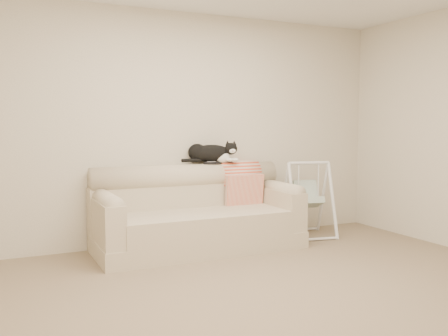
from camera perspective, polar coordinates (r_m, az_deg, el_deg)
name	(u,v)px	position (r m, az deg, el deg)	size (l,w,h in m)	color
ground_plane	(275,293)	(4.14, 5.86, -13.98)	(5.00, 5.00, 0.00)	#76654B
room_shell	(277,101)	(3.92, 6.06, 7.66)	(5.04, 4.04, 2.60)	beige
sofa	(196,216)	(5.44, -3.20, -5.52)	(2.20, 0.93, 0.90)	tan
remote_a	(211,163)	(5.68, -1.47, 0.62)	(0.19, 0.08, 0.03)	black
remote_b	(225,162)	(5.75, 0.08, 0.65)	(0.18, 0.09, 0.02)	black
tuxedo_cat	(211,153)	(5.71, -1.48, 1.73)	(0.66, 0.39, 0.26)	black
throw_blanket	(239,177)	(5.85, 1.73, -1.07)	(0.47, 0.38, 0.58)	#E34320
baby_swing	(308,199)	(6.10, 9.58, -3.47)	(0.65, 0.68, 0.91)	white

